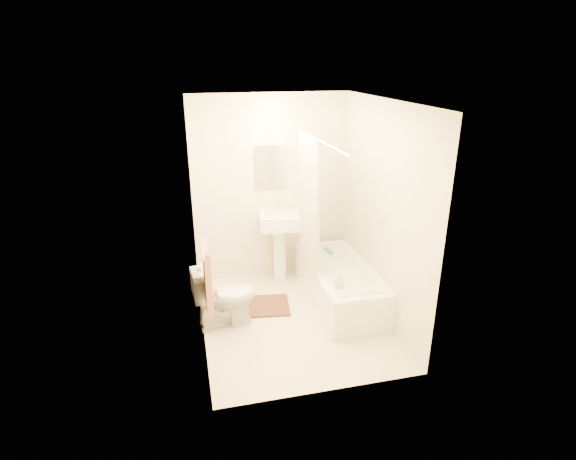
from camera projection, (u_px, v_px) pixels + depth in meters
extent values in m
plane|color=beige|center=(293.00, 320.00, 5.10)|extent=(2.40, 2.40, 0.00)
plane|color=white|center=(294.00, 101.00, 4.23)|extent=(2.40, 2.40, 0.00)
cube|color=beige|center=(271.00, 190.00, 5.75)|extent=(2.00, 0.02, 2.40)
cube|color=beige|center=(196.00, 228.00, 4.45)|extent=(0.02, 2.40, 2.40)
cube|color=beige|center=(383.00, 213.00, 4.88)|extent=(0.02, 2.40, 2.40)
cube|color=white|center=(271.00, 167.00, 5.63)|extent=(0.40, 0.03, 0.55)
cylinder|color=silver|center=(320.00, 141.00, 4.53)|extent=(0.03, 1.70, 0.03)
cube|color=silver|center=(308.00, 202.00, 5.18)|extent=(0.04, 0.80, 1.55)
cylinder|color=silver|center=(202.00, 247.00, 4.27)|extent=(0.02, 0.60, 0.02)
cube|color=#CC7266|center=(208.00, 277.00, 4.39)|extent=(0.06, 0.45, 0.66)
cylinder|color=white|center=(206.00, 268.00, 4.75)|extent=(0.11, 0.12, 0.12)
imported|color=silver|center=(225.00, 297.00, 4.90)|extent=(0.72, 0.44, 0.67)
cube|color=#492718|center=(261.00, 306.00, 5.36)|extent=(0.72, 0.58, 0.02)
imported|color=white|center=(339.00, 281.00, 4.83)|extent=(0.10, 0.10, 0.18)
cube|color=#349B66|center=(329.00, 251.00, 5.75)|extent=(0.07, 0.19, 0.04)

